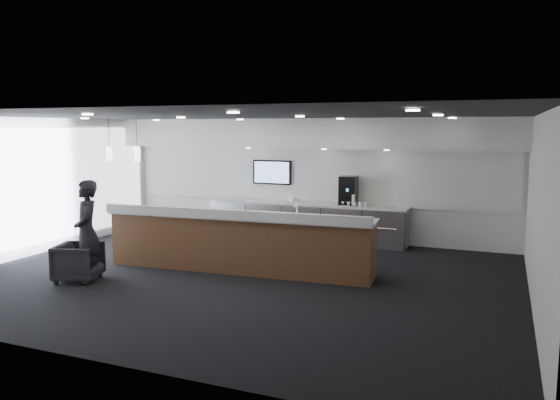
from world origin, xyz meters
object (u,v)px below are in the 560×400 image
at_px(armchair, 79,262).
at_px(lounge_guest, 87,231).
at_px(coffee_machine, 348,190).
at_px(service_counter, 238,242).

distance_m(armchair, lounge_guest, 0.61).
bearing_deg(lounge_guest, armchair, -125.76).
xyz_separation_m(coffee_machine, armchair, (-3.67, -5.04, -0.94)).
bearing_deg(coffee_machine, lounge_guest, -127.54).
xyz_separation_m(coffee_machine, lounge_guest, (-3.47, -5.01, -0.36)).
height_order(coffee_machine, armchair, coffee_machine).
bearing_deg(service_counter, lounge_guest, -145.48).
bearing_deg(lounge_guest, service_counter, 85.06).
bearing_deg(armchair, service_counter, -72.32).
bearing_deg(coffee_machine, service_counter, -114.34).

